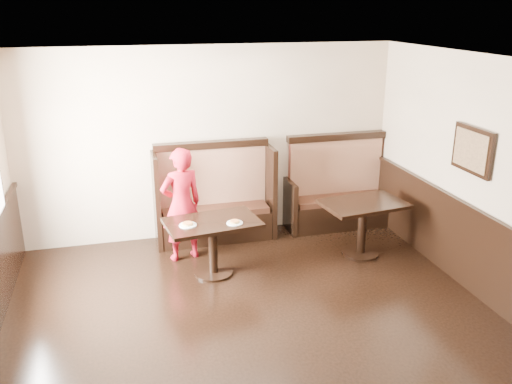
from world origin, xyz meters
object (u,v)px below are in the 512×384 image
object	(u,v)px
booth_main	(214,204)
table_neighbor	(363,216)
table_main	(213,234)
booth_neighbor	(337,196)
child	(182,205)

from	to	relation	value
booth_main	table_neighbor	xyz separation A→B (m)	(1.86, -1.09, 0.05)
table_main	table_neighbor	distance (m)	2.10
booth_main	booth_neighbor	xyz separation A→B (m)	(1.95, -0.00, -0.05)
table_neighbor	child	size ratio (longest dim) A/B	0.76
table_neighbor	booth_main	bearing A→B (deg)	142.12
booth_neighbor	table_main	distance (m)	2.47
booth_neighbor	table_neighbor	bearing A→B (deg)	-94.46
table_neighbor	booth_neighbor	bearing A→B (deg)	78.00
booth_main	child	bearing A→B (deg)	-133.17
booth_neighbor	table_main	size ratio (longest dim) A/B	1.33
booth_neighbor	child	bearing A→B (deg)	-166.84
booth_main	booth_neighbor	world-z (taller)	same
child	table_main	bearing A→B (deg)	104.49
table_main	child	bearing A→B (deg)	111.51
table_neighbor	child	xyz separation A→B (m)	(-2.41, 0.51, 0.21)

